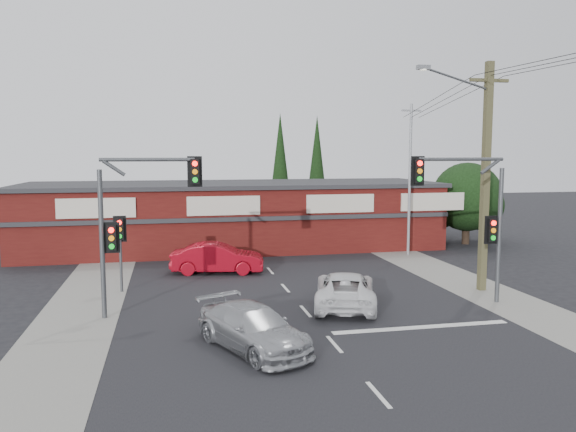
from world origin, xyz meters
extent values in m
plane|color=black|center=(0.00, 0.00, 0.00)|extent=(120.00, 120.00, 0.00)
cube|color=black|center=(0.00, 5.00, 0.01)|extent=(14.00, 70.00, 0.01)
cube|color=gray|center=(-8.50, 5.00, 0.01)|extent=(3.00, 70.00, 0.02)
cube|color=gray|center=(8.50, 5.00, 0.01)|extent=(3.00, 70.00, 0.02)
cube|color=silver|center=(3.50, -1.50, 0.01)|extent=(6.50, 0.35, 0.01)
imported|color=white|center=(1.74, 1.75, 0.69)|extent=(3.66, 5.41, 1.38)
imported|color=#A2A5A8|center=(-2.60, -2.43, 0.68)|extent=(3.66, 5.04, 1.36)
imported|color=#A30A18|center=(-2.72, 9.13, 0.77)|extent=(4.89, 2.43, 1.54)
cube|color=silver|center=(0.00, -6.42, 0.01)|extent=(0.12, 1.60, 0.01)
cube|color=silver|center=(0.00, -2.57, 0.01)|extent=(0.12, 1.60, 0.01)
cube|color=silver|center=(0.00, 1.29, 0.01)|extent=(0.12, 1.60, 0.01)
cube|color=silver|center=(0.00, 5.15, 0.01)|extent=(0.12, 1.60, 0.01)
cube|color=silver|center=(0.00, 9.01, 0.01)|extent=(0.12, 1.60, 0.01)
cube|color=silver|center=(0.00, 12.87, 0.01)|extent=(0.12, 1.60, 0.01)
cube|color=silver|center=(0.00, 16.73, 0.01)|extent=(0.12, 1.60, 0.01)
cube|color=silver|center=(0.00, 20.59, 0.01)|extent=(0.12, 1.60, 0.01)
cube|color=silver|center=(0.00, 24.44, 0.01)|extent=(0.12, 1.60, 0.01)
cube|color=silver|center=(0.00, 28.30, 0.01)|extent=(0.12, 1.60, 0.01)
cube|color=silver|center=(0.00, 32.16, 0.01)|extent=(0.12, 1.60, 0.01)
cube|color=#47100E|center=(-1.00, 17.00, 2.00)|extent=(26.00, 8.00, 4.00)
cube|color=#2D2D30|center=(-1.00, 17.00, 4.10)|extent=(26.40, 8.40, 0.25)
cube|color=beige|center=(-9.00, 12.95, 3.10)|extent=(4.20, 0.12, 1.10)
cube|color=beige|center=(-2.00, 12.95, 3.10)|extent=(4.20, 0.12, 1.10)
cube|color=beige|center=(5.00, 12.95, 3.10)|extent=(4.20, 0.12, 1.10)
cube|color=beige|center=(11.00, 12.95, 3.10)|extent=(4.20, 0.12, 1.10)
cube|color=#2D2D30|center=(-1.00, 12.90, 2.30)|extent=(26.00, 0.15, 0.25)
cylinder|color=#2D2116|center=(14.50, 15.00, 0.90)|extent=(0.50, 0.50, 1.80)
sphere|color=black|center=(14.50, 15.00, 3.20)|extent=(4.60, 4.60, 4.60)
sphere|color=black|center=(16.00, 16.00, 2.50)|extent=(3.40, 3.40, 3.40)
sphere|color=black|center=(13.20, 16.40, 2.30)|extent=(2.80, 2.80, 2.80)
cylinder|color=#2D2116|center=(3.50, 24.00, 1.00)|extent=(0.24, 0.24, 2.00)
cone|color=black|center=(3.50, 24.00, 5.50)|extent=(1.80, 1.80, 7.50)
cylinder|color=#2D2116|center=(7.00, 26.00, 1.00)|extent=(0.24, 0.24, 2.00)
cone|color=black|center=(7.00, 26.00, 5.50)|extent=(1.80, 1.80, 7.50)
cylinder|color=#47494C|center=(-7.50, 2.00, 2.75)|extent=(0.18, 0.18, 5.50)
cylinder|color=#47494C|center=(-5.80, 2.00, 5.85)|extent=(3.40, 0.14, 0.14)
cylinder|color=#47494C|center=(-6.99, 2.00, 5.55)|extent=(0.82, 0.14, 0.63)
cube|color=black|center=(-4.10, 2.00, 5.40)|extent=(0.32, 0.22, 0.95)
cube|color=black|center=(-4.10, 2.07, 5.40)|extent=(0.55, 0.04, 1.15)
cylinder|color=#FF0C07|center=(-4.10, 1.87, 5.70)|extent=(0.20, 0.06, 0.20)
cylinder|color=orange|center=(-4.10, 1.87, 5.40)|extent=(0.20, 0.06, 0.20)
cylinder|color=#0CE526|center=(-4.10, 1.87, 5.10)|extent=(0.20, 0.06, 0.20)
cube|color=black|center=(-7.15, 2.00, 3.00)|extent=(0.32, 0.22, 0.95)
cube|color=black|center=(-7.15, 2.07, 3.00)|extent=(0.55, 0.04, 1.15)
cylinder|color=#FF0C07|center=(-7.15, 1.87, 3.30)|extent=(0.20, 0.06, 0.20)
cylinder|color=orange|center=(-7.15, 1.87, 3.00)|extent=(0.20, 0.06, 0.20)
cylinder|color=#0CE526|center=(-7.15, 1.87, 2.70)|extent=(0.20, 0.06, 0.20)
cylinder|color=#47494C|center=(8.00, 1.00, 2.75)|extent=(0.18, 0.18, 5.50)
cylinder|color=#47494C|center=(6.20, 1.00, 5.85)|extent=(3.60, 0.14, 0.14)
cylinder|color=#47494C|center=(7.46, 1.00, 5.55)|extent=(0.82, 0.14, 0.63)
cube|color=black|center=(4.40, 1.00, 5.40)|extent=(0.32, 0.22, 0.95)
cube|color=black|center=(4.40, 1.07, 5.40)|extent=(0.55, 0.04, 1.15)
cylinder|color=#FF0C07|center=(4.40, 0.87, 5.70)|extent=(0.20, 0.06, 0.20)
cylinder|color=orange|center=(4.40, 0.87, 5.40)|extent=(0.20, 0.06, 0.20)
cylinder|color=#0CE526|center=(4.40, 0.87, 5.10)|extent=(0.20, 0.06, 0.20)
cube|color=black|center=(7.65, 1.00, 3.00)|extent=(0.32, 0.22, 0.95)
cube|color=black|center=(7.65, 1.07, 3.00)|extent=(0.55, 0.04, 1.15)
cylinder|color=#FF0C07|center=(7.65, 0.87, 3.30)|extent=(0.20, 0.06, 0.20)
cylinder|color=orange|center=(7.65, 0.87, 3.00)|extent=(0.20, 0.06, 0.20)
cylinder|color=#0CE526|center=(7.65, 0.87, 2.70)|extent=(0.20, 0.06, 0.20)
cylinder|color=#47494C|center=(-7.20, 6.00, 1.50)|extent=(0.12, 0.12, 3.00)
cube|color=black|center=(-7.20, 6.00, 2.80)|extent=(0.32, 0.22, 0.95)
cube|color=black|center=(-7.20, 6.07, 2.80)|extent=(0.55, 0.04, 1.15)
cylinder|color=#FF0C07|center=(-7.20, 5.87, 3.10)|extent=(0.20, 0.06, 0.20)
cylinder|color=orange|center=(-7.20, 5.87, 2.80)|extent=(0.20, 0.06, 0.20)
cylinder|color=#0CE526|center=(-7.20, 5.87, 2.50)|extent=(0.20, 0.06, 0.20)
cube|color=brown|center=(8.50, 3.00, 5.00)|extent=(0.30, 0.30, 10.00)
cube|color=brown|center=(8.50, 3.00, 9.20)|extent=(1.80, 0.14, 0.14)
cylinder|color=#47494C|center=(6.90, 2.85, 9.20)|extent=(3.23, 0.39, 0.89)
cube|color=slate|center=(5.30, 2.70, 9.60)|extent=(0.55, 0.25, 0.18)
cylinder|color=silver|center=(5.30, 2.70, 9.50)|extent=(0.28, 0.28, 0.05)
cylinder|color=gray|center=(9.00, 12.00, 4.50)|extent=(0.16, 0.16, 9.00)
cube|color=gray|center=(9.00, 12.00, 8.60)|extent=(1.20, 0.10, 0.10)
cylinder|color=black|center=(8.15, 7.50, 8.80)|extent=(0.73, 9.01, 1.22)
cylinder|color=black|center=(8.75, 7.50, 8.80)|extent=(0.52, 9.00, 1.22)
cylinder|color=black|center=(9.34, 7.50, 8.80)|extent=(0.31, 9.00, 1.22)
camera|label=1|loc=(-5.05, -19.22, 6.05)|focal=35.00mm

